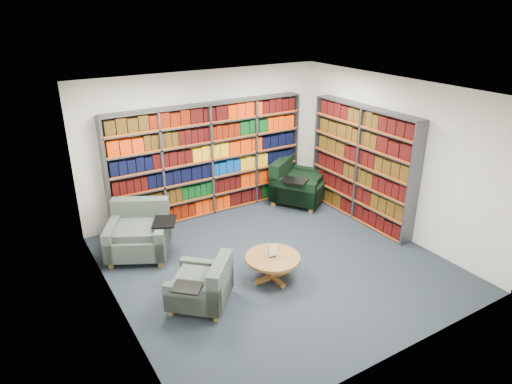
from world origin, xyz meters
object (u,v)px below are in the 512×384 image
chair_teal_left (140,234)px  coffee_table (273,261)px  chair_green_right (295,185)px  chair_teal_front (205,287)px

chair_teal_left → coffee_table: bearing=-51.6°
chair_teal_left → chair_green_right: (3.50, 0.39, 0.01)m
chair_teal_front → coffee_table: bearing=2.2°
chair_green_right → coffee_table: chair_green_right is taller
chair_teal_left → chair_teal_front: bearing=-80.7°
chair_green_right → coffee_table: size_ratio=1.65×
chair_teal_left → chair_teal_front: size_ratio=1.18×
chair_teal_left → chair_green_right: chair_green_right is taller
chair_green_right → coffee_table: (-2.03, -2.24, -0.05)m
chair_green_right → chair_teal_front: 3.92m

